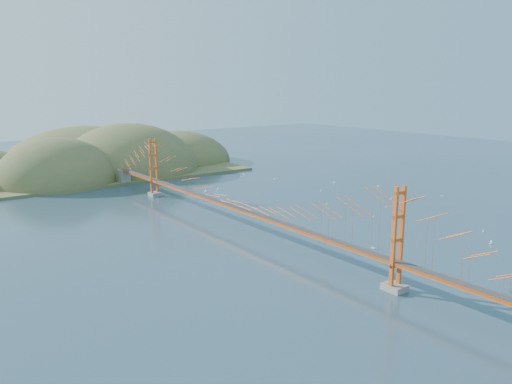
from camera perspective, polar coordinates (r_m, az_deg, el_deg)
ground at (r=78.56m, az=-2.00°, el=-4.22°), size 320.00×320.00×0.00m
bridge at (r=77.04m, az=-2.11°, el=0.82°), size 2.20×94.40×12.00m
far_headlands at (r=139.86m, az=-17.47°, el=2.45°), size 84.00×58.00×25.00m
sailboat_2 at (r=78.66m, az=25.26°, el=-5.28°), size 0.55×0.51×0.62m
sailboat_17 at (r=116.06m, az=8.90°, el=1.05°), size 0.56×0.52×0.63m
sailboat_11 at (r=108.02m, az=20.52°, el=-0.39°), size 0.64×0.64×0.72m
sailboat_9 at (r=114.73m, az=13.82°, el=0.72°), size 0.55×0.62×0.71m
sailboat_4 at (r=103.68m, az=16.67°, el=-0.63°), size 0.60×0.60×0.65m
sailboat_12 at (r=105.91m, az=-5.79°, el=0.08°), size 0.59×0.48×0.69m
sailboat_16 at (r=95.05m, az=8.12°, el=-1.36°), size 0.63×0.63×0.66m
sailboat_14 at (r=87.77m, az=13.28°, el=-2.71°), size 0.56×0.56×0.58m
sailboat_15 at (r=126.19m, az=-1.42°, el=2.08°), size 0.47×0.57×0.66m
sailboat_8 at (r=106.54m, az=7.39°, el=0.11°), size 0.63×0.63×0.68m
sailboat_5 at (r=102.38m, az=15.16°, el=-0.70°), size 0.44×0.54×0.63m
sailboat_0 at (r=71.10m, az=13.22°, el=-6.18°), size 0.56×0.62×0.70m
sailboat_13 at (r=84.39m, az=24.53°, el=-4.08°), size 0.56×0.56×0.61m
sailboat_7 at (r=121.93m, az=-1.76°, el=1.72°), size 0.53×0.49×0.59m
sailboat_1 at (r=95.03m, az=14.69°, el=-1.65°), size 0.58×0.58×0.61m
sailboat_extra_0 at (r=107.32m, az=-4.40°, el=0.27°), size 0.60×0.51×0.70m
sailboat_extra_1 at (r=119.92m, az=2.15°, el=1.54°), size 0.49×0.57×0.66m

